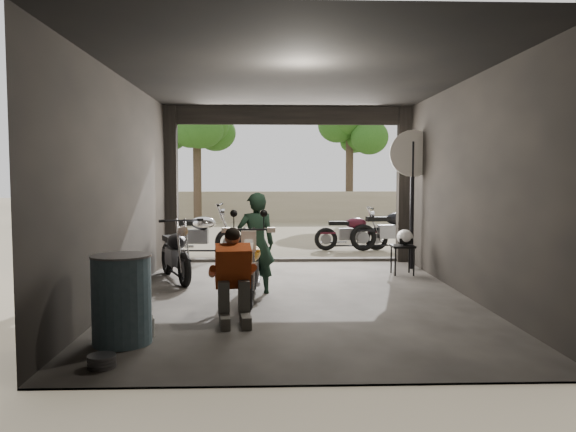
{
  "coord_description": "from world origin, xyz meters",
  "views": [
    {
      "loc": [
        -0.41,
        -8.12,
        1.77
      ],
      "look_at": [
        -0.1,
        0.6,
        1.16
      ],
      "focal_mm": 35.0,
      "sensor_mm": 36.0,
      "label": 1
    }
  ],
  "objects": [
    {
      "name": "ground",
      "position": [
        0.0,
        0.0,
        0.0
      ],
      "size": [
        80.0,
        80.0,
        0.0
      ],
      "primitive_type": "plane",
      "color": "#7A6D56",
      "rests_on": "ground"
    },
    {
      "name": "outside_bike_b",
      "position": [
        1.59,
        5.27,
        0.52
      ],
      "size": [
        1.56,
        0.65,
        1.05
      ],
      "primitive_type": null,
      "rotation": [
        0.0,
        0.0,
        1.58
      ],
      "color": "#43101C",
      "rests_on": "ground"
    },
    {
      "name": "boundary_wall",
      "position": [
        0.0,
        14.0,
        0.6
      ],
      "size": [
        18.0,
        0.3,
        1.2
      ],
      "primitive_type": "cube",
      "color": "gray",
      "rests_on": "ground"
    },
    {
      "name": "tree_left",
      "position": [
        -3.0,
        12.5,
        3.99
      ],
      "size": [
        2.2,
        2.2,
        5.6
      ],
      "color": "#382B1E",
      "rests_on": "ground"
    },
    {
      "name": "mechanic",
      "position": [
        -0.83,
        -1.44,
        0.56
      ],
      "size": [
        0.66,
        0.84,
        1.12
      ],
      "primitive_type": null,
      "rotation": [
        0.0,
        0.0,
        0.13
      ],
      "color": "#B64418",
      "rests_on": "ground"
    },
    {
      "name": "rider",
      "position": [
        -0.6,
        0.26,
        0.77
      ],
      "size": [
        0.62,
        0.46,
        1.54
      ],
      "primitive_type": "imported",
      "rotation": [
        0.0,
        0.0,
        3.3
      ],
      "color": "black",
      "rests_on": "ground"
    },
    {
      "name": "tree_right",
      "position": [
        2.8,
        14.0,
        3.56
      ],
      "size": [
        2.2,
        2.2,
        5.0
      ],
      "color": "#382B1E",
      "rests_on": "ground"
    },
    {
      "name": "sign_post",
      "position": [
        2.32,
        2.42,
        1.82
      ],
      "size": [
        0.89,
        0.08,
        2.66
      ],
      "rotation": [
        0.0,
        0.0,
        -0.29
      ],
      "color": "black",
      "rests_on": "ground"
    },
    {
      "name": "oil_drum",
      "position": [
        -1.95,
        -2.24,
        0.48
      ],
      "size": [
        0.62,
        0.62,
        0.95
      ],
      "primitive_type": "cylinder",
      "rotation": [
        0.0,
        0.0,
        -0.01
      ],
      "color": "#436171",
      "rests_on": "ground"
    },
    {
      "name": "stool",
      "position": [
        2.0,
        1.81,
        0.48
      ],
      "size": [
        0.4,
        0.4,
        0.55
      ],
      "rotation": [
        0.0,
        0.0,
        0.2
      ],
      "color": "black",
      "rests_on": "ground"
    },
    {
      "name": "main_bike",
      "position": [
        -0.67,
        -0.1,
        0.55
      ],
      "size": [
        0.7,
        1.66,
        1.1
      ],
      "primitive_type": null,
      "rotation": [
        0.0,
        0.0,
        -0.02
      ],
      "color": "beige",
      "rests_on": "ground"
    },
    {
      "name": "outside_bike_a",
      "position": [
        -1.99,
        4.37,
        0.59
      ],
      "size": [
        1.77,
        0.77,
        1.18
      ],
      "primitive_type": null,
      "rotation": [
        0.0,
        0.0,
        1.54
      ],
      "color": "black",
      "rests_on": "ground"
    },
    {
      "name": "garage",
      "position": [
        0.0,
        0.55,
        1.28
      ],
      "size": [
        7.0,
        7.13,
        3.2
      ],
      "color": "#2D2B28",
      "rests_on": "ground"
    },
    {
      "name": "outside_bike_c",
      "position": [
        2.57,
        5.22,
        0.61
      ],
      "size": [
        1.86,
        0.91,
        1.22
      ],
      "primitive_type": null,
      "rotation": [
        0.0,
        0.0,
        1.67
      ],
      "color": "black",
      "rests_on": "ground"
    },
    {
      "name": "helmet",
      "position": [
        2.05,
        1.88,
        0.69
      ],
      "size": [
        0.39,
        0.39,
        0.28
      ],
      "primitive_type": "ellipsoid",
      "rotation": [
        0.0,
        0.0,
        -0.4
      ],
      "color": "white",
      "rests_on": "stool"
    },
    {
      "name": "left_bike",
      "position": [
        -2.0,
        1.44,
        0.55
      ],
      "size": [
        1.23,
        1.75,
        1.09
      ],
      "primitive_type": null,
      "rotation": [
        0.0,
        0.0,
        0.39
      ],
      "color": "black",
      "rests_on": "ground"
    }
  ]
}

